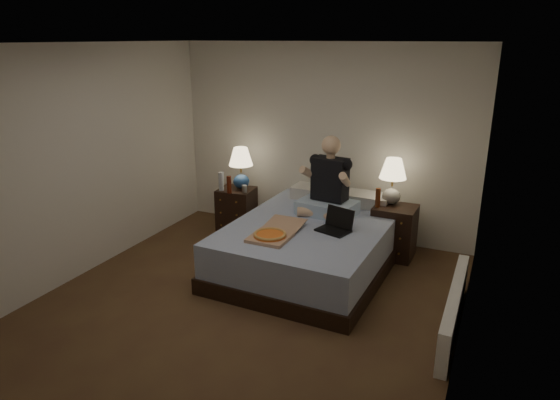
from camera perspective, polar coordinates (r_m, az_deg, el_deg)
The scene contains 19 objects.
floor at distance 5.07m, azimuth -4.31°, elevation -12.11°, with size 4.00×4.50×0.00m, color brown.
ceiling at distance 4.38m, azimuth -5.11°, elevation 17.44°, with size 4.00×4.50×0.00m, color white.
wall_back at distance 6.57m, azimuth 4.91°, elevation 6.67°, with size 4.00×2.50×0.00m, color silver.
wall_front at distance 2.96m, azimuth -26.56°, elevation -10.01°, with size 4.00×2.50×0.00m, color silver.
wall_left at distance 5.78m, azimuth -22.34°, elevation 3.79°, with size 4.50×2.50×0.00m, color silver.
wall_right at distance 4.04m, azimuth 21.04°, elevation -1.89°, with size 4.50×2.50×0.00m, color silver.
bed at distance 5.74m, azimuth 3.53°, elevation -5.24°, with size 1.65×2.20×0.55m, color #5974B3.
nightstand_left at distance 6.83m, azimuth -4.97°, elevation -1.14°, with size 0.46×0.41×0.60m, color black.
nightstand_right at distance 6.17m, azimuth 12.89°, elevation -3.54°, with size 0.49×0.44×0.63m, color black.
lamp_left at distance 6.70m, azimuth -4.48°, elevation 3.66°, with size 0.32×0.32×0.56m, color #254C8A, non-canonical shape.
lamp_right at distance 6.08m, azimuth 12.72°, elevation 2.09°, with size 0.32×0.32×0.56m, color gray, non-canonical shape.
water_bottle at distance 6.66m, azimuth -6.74°, elevation 2.13°, with size 0.07×0.07×0.25m, color silver.
soda_can at distance 6.57m, azimuth -4.09°, elevation 1.29°, with size 0.07×0.07×0.10m, color #AFAFAA.
beer_bottle_left at distance 6.54m, azimuth -5.84°, elevation 1.76°, with size 0.06×0.06×0.23m, color #5B1D0D.
beer_bottle_right at distance 5.98m, azimuth 11.12°, elevation 0.26°, with size 0.06×0.06×0.23m, color #5C250D.
person at distance 5.80m, azimuth 5.53°, elevation 2.74°, with size 0.66×0.52×0.93m, color black, non-canonical shape.
laptop at distance 5.38m, azimuth 6.12°, elevation -2.42°, with size 0.34×0.28×0.24m, color black, non-canonical shape.
pizza_box at distance 5.18m, azimuth -1.16°, elevation -4.08°, with size 0.40×0.76×0.08m, color tan, non-canonical shape.
radiator at distance 4.90m, azimuth 19.23°, elevation -11.65°, with size 0.10×1.60×0.40m, color white.
Camera 1 is at (2.14, -3.82, 2.55)m, focal length 32.00 mm.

